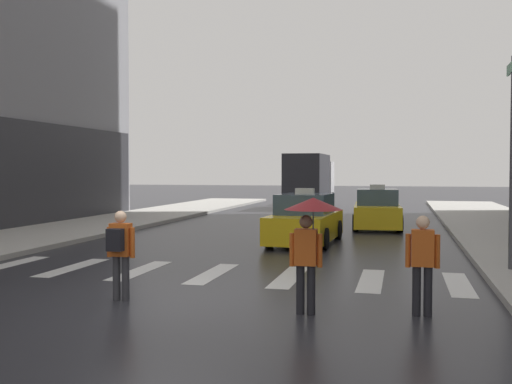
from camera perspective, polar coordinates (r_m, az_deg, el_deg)
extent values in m
plane|color=#26262B|center=(11.09, -9.05, -10.35)|extent=(160.00, 160.00, 0.00)
cube|color=silver|center=(16.33, -22.64, -6.45)|extent=(0.50, 2.80, 0.01)
cube|color=silver|center=(15.34, -17.18, -6.93)|extent=(0.50, 2.80, 0.01)
cube|color=silver|center=(14.50, -11.02, -7.39)|extent=(0.50, 2.80, 0.01)
cube|color=silver|center=(13.85, -4.19, -7.81)|extent=(0.50, 2.80, 0.01)
cube|color=silver|center=(13.42, 3.22, -8.13)|extent=(0.50, 2.80, 0.01)
cube|color=silver|center=(13.21, 11.00, -8.33)|extent=(0.50, 2.80, 0.01)
cube|color=silver|center=(13.25, 18.88, -8.37)|extent=(0.50, 2.80, 0.01)
cube|color=#196638|center=(14.90, 23.28, 10.86)|extent=(0.04, 0.84, 0.24)
cube|color=yellow|center=(19.44, 4.77, -3.29)|extent=(2.01, 4.58, 0.84)
cube|color=#384C5B|center=(19.29, 4.71, -1.13)|extent=(1.70, 2.17, 0.64)
cube|color=silver|center=(19.27, 4.72, 0.09)|extent=(0.61, 0.27, 0.18)
cylinder|color=black|center=(20.96, 3.22, -3.53)|extent=(0.25, 0.67, 0.66)
cylinder|color=black|center=(20.64, 7.86, -3.63)|extent=(0.25, 0.67, 0.66)
cylinder|color=black|center=(18.36, 1.29, -4.33)|extent=(0.25, 0.67, 0.66)
cylinder|color=black|center=(17.99, 6.57, -4.47)|extent=(0.25, 0.67, 0.66)
cube|color=#F2EAB2|center=(21.78, 4.36, -2.59)|extent=(0.20, 0.05, 0.14)
cube|color=#F2EAB2|center=(21.55, 7.64, -2.66)|extent=(0.20, 0.05, 0.14)
cube|color=yellow|center=(24.87, 11.55, -2.14)|extent=(2.05, 4.59, 0.84)
cube|color=#384C5B|center=(24.72, 11.57, -0.45)|extent=(1.71, 2.19, 0.64)
cube|color=silver|center=(24.71, 11.58, 0.50)|extent=(0.61, 0.27, 0.18)
cylinder|color=black|center=(26.23, 9.63, -2.42)|extent=(0.26, 0.67, 0.66)
cylinder|color=black|center=(26.26, 13.37, -2.44)|extent=(0.26, 0.67, 0.66)
cylinder|color=black|center=(23.54, 9.52, -2.93)|extent=(0.26, 0.67, 0.66)
cylinder|color=black|center=(23.57, 13.68, -2.96)|extent=(0.26, 0.67, 0.66)
cube|color=#F2EAB2|center=(27.13, 10.14, -1.69)|extent=(0.20, 0.05, 0.14)
cube|color=#F2EAB2|center=(27.15, 12.80, -1.71)|extent=(0.20, 0.05, 0.14)
cube|color=#2D2D2D|center=(37.29, 5.16, -0.56)|extent=(1.85, 6.61, 0.40)
cube|color=silver|center=(40.52, 5.90, 1.41)|extent=(2.11, 1.82, 2.10)
cube|color=#384C5B|center=(41.42, 6.09, 1.94)|extent=(1.89, 0.06, 0.95)
cube|color=#2D2D33|center=(36.36, 4.94, 1.65)|extent=(2.24, 4.82, 2.50)
cylinder|color=black|center=(40.52, 4.45, -0.63)|extent=(0.29, 0.90, 0.90)
cylinder|color=black|center=(40.23, 7.26, -0.66)|extent=(0.29, 0.90, 0.90)
cylinder|color=black|center=(36.06, 3.22, -0.97)|extent=(0.29, 0.90, 0.90)
cylinder|color=black|center=(35.73, 6.37, -1.01)|extent=(0.29, 0.90, 0.90)
cylinder|color=black|center=(9.99, 4.29, -9.32)|extent=(0.14, 0.14, 0.82)
cylinder|color=black|center=(9.96, 5.32, -9.36)|extent=(0.14, 0.14, 0.82)
cube|color=#BF5119|center=(9.86, 4.82, -5.29)|extent=(0.36, 0.24, 0.60)
sphere|color=brown|center=(9.81, 4.82, -2.86)|extent=(0.22, 0.22, 0.22)
cylinder|color=#BF5119|center=(9.90, 3.49, -5.55)|extent=(0.09, 0.09, 0.55)
cylinder|color=#BF5119|center=(9.83, 6.15, -5.61)|extent=(0.09, 0.09, 0.55)
cylinder|color=#4C4C4C|center=(9.81, 5.51, -3.57)|extent=(0.02, 0.02, 1.00)
cone|color=maroon|center=(9.77, 5.52, -1.12)|extent=(0.96, 0.96, 0.20)
cylinder|color=#333338|center=(11.28, -13.25, -8.05)|extent=(0.14, 0.14, 0.82)
cylinder|color=#333338|center=(11.20, -12.42, -8.12)|extent=(0.14, 0.14, 0.82)
cube|color=#BF5119|center=(11.14, -12.87, -4.49)|extent=(0.36, 0.24, 0.60)
sphere|color=beige|center=(11.10, -12.89, -2.33)|extent=(0.22, 0.22, 0.22)
cylinder|color=#BF5119|center=(11.25, -13.92, -4.69)|extent=(0.09, 0.09, 0.55)
cylinder|color=#BF5119|center=(11.04, -11.80, -4.79)|extent=(0.09, 0.09, 0.55)
cube|color=black|center=(10.94, -13.39, -4.50)|extent=(0.28, 0.18, 0.40)
cylinder|color=black|center=(10.20, 15.17, -9.15)|extent=(0.14, 0.14, 0.82)
cylinder|color=black|center=(10.21, 16.19, -9.15)|extent=(0.14, 0.14, 0.82)
cube|color=#BF5119|center=(10.09, 15.72, -5.19)|extent=(0.36, 0.24, 0.60)
sphere|color=beige|center=(10.05, 15.74, -2.82)|extent=(0.22, 0.22, 0.22)
cylinder|color=#BF5119|center=(10.09, 14.41, -5.47)|extent=(0.09, 0.09, 0.55)
cylinder|color=#BF5119|center=(10.11, 17.03, -5.48)|extent=(0.09, 0.09, 0.55)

